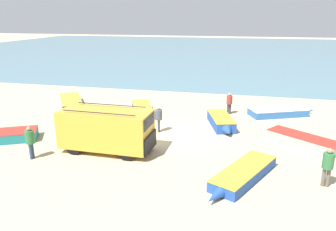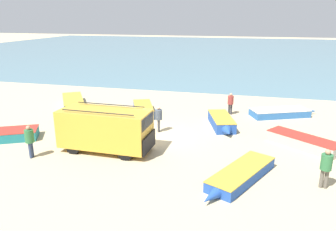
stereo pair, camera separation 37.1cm
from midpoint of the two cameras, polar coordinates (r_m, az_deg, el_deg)
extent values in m
plane|color=tan|center=(19.58, -2.38, -3.73)|extent=(200.00, 200.00, 0.00)
cube|color=slate|center=(70.14, 9.38, 11.14)|extent=(120.00, 80.00, 0.01)
cube|color=gold|center=(17.52, -11.32, -2.26)|extent=(4.79, 2.09, 1.94)
cube|color=black|center=(16.83, -3.72, -4.70)|extent=(0.14, 1.84, 0.87)
cube|color=#1E232D|center=(16.48, -4.06, -1.07)|extent=(0.10, 1.75, 0.62)
cylinder|color=black|center=(18.01, -5.73, -4.35)|extent=(0.80, 0.24, 0.80)
cylinder|color=black|center=(16.52, -7.80, -6.46)|extent=(0.80, 0.24, 0.80)
cylinder|color=black|center=(19.18, -14.04, -3.44)|extent=(0.80, 0.24, 0.80)
cylinder|color=black|center=(17.79, -16.66, -5.30)|extent=(0.80, 0.24, 0.80)
cylinder|color=black|center=(17.87, -10.45, 1.84)|extent=(3.89, 0.13, 0.05)
cylinder|color=black|center=(16.53, -12.69, 0.46)|extent=(3.89, 0.13, 0.05)
cube|color=#234CA3|center=(15.06, 12.40, -9.84)|extent=(2.93, 4.27, 0.47)
cone|color=#234CA3|center=(13.11, 7.24, -13.89)|extent=(0.79, 1.01, 0.44)
cube|color=gold|center=(14.98, 12.44, -9.27)|extent=(1.14, 0.69, 0.05)
cube|color=gold|center=(14.94, 12.46, -8.97)|extent=(2.96, 4.31, 0.04)
cube|color=#234CA3|center=(21.62, 8.70, -1.00)|extent=(2.13, 3.47, 0.64)
cone|color=#234CA3|center=(19.79, 9.90, -2.77)|extent=(0.79, 0.86, 0.60)
cube|color=gold|center=(21.55, 8.73, -0.36)|extent=(1.13, 0.52, 0.05)
cube|color=gold|center=(21.52, 8.74, -0.14)|extent=(2.15, 3.51, 0.04)
cube|color=#2D66AD|center=(27.16, -16.89, 2.14)|extent=(3.61, 4.46, 0.61)
cone|color=#2D66AD|center=(24.59, -16.52, 0.66)|extent=(1.01, 1.12, 0.58)
cube|color=gold|center=(27.10, -16.93, 2.63)|extent=(1.25, 0.91, 0.05)
cube|color=gold|center=(27.08, -16.95, 2.80)|extent=(3.65, 4.51, 0.04)
cube|color=navy|center=(24.13, -4.96, 1.02)|extent=(2.51, 3.66, 0.62)
cone|color=navy|center=(26.14, -5.35, 2.27)|extent=(0.84, 0.92, 0.59)
cube|color=gold|center=(24.06, -4.98, 1.58)|extent=(1.16, 0.64, 0.05)
cube|color=gold|center=(24.04, -4.98, 1.77)|extent=(2.54, 3.70, 0.04)
cube|color=#ADA89E|center=(19.55, 21.90, -4.17)|extent=(3.81, 3.22, 0.57)
cube|color=#B22D23|center=(19.47, 21.97, -3.57)|extent=(0.82, 1.03, 0.05)
cube|color=#B22D23|center=(19.44, 22.00, -3.33)|extent=(3.85, 3.26, 0.04)
cube|color=#1E757F|center=(21.19, -26.88, -3.25)|extent=(3.70, 2.91, 0.53)
cube|color=#B22D23|center=(21.12, -26.95, -2.74)|extent=(0.82, 1.33, 0.05)
cube|color=#B22D23|center=(21.10, -26.98, -2.52)|extent=(3.74, 2.94, 0.04)
cube|color=#2D66AD|center=(24.86, 18.19, 0.53)|extent=(4.32, 3.08, 0.48)
cone|color=#2D66AD|center=(26.13, 22.93, 0.80)|extent=(1.00, 0.78, 0.46)
cube|color=silver|center=(24.81, 18.22, 0.92)|extent=(0.77, 1.38, 0.05)
cube|color=silver|center=(24.79, 18.24, 1.11)|extent=(4.36, 3.11, 0.04)
cylinder|color=#38383D|center=(24.35, 10.33, 1.14)|extent=(0.15, 0.15, 0.77)
cylinder|color=#38383D|center=(24.32, 9.95, 1.14)|extent=(0.15, 0.15, 0.77)
cylinder|color=#993833|center=(24.16, 10.23, 2.72)|extent=(0.42, 0.42, 0.61)
sphere|color=tan|center=(24.06, 10.28, 3.67)|extent=(0.21, 0.21, 0.21)
cylinder|color=navy|center=(18.07, -23.10, -5.57)|extent=(0.16, 0.16, 0.83)
cylinder|color=navy|center=(17.93, -23.33, -5.77)|extent=(0.16, 0.16, 0.83)
cylinder|color=#2D6B3D|center=(17.75, -23.49, -3.45)|extent=(0.45, 0.45, 0.66)
sphere|color=tan|center=(17.61, -23.66, -2.10)|extent=(0.23, 0.23, 0.23)
cylinder|color=#38383D|center=(20.23, -2.14, -1.84)|extent=(0.15, 0.15, 0.80)
cylinder|color=#38383D|center=(20.39, -2.14, -1.69)|extent=(0.15, 0.15, 0.80)
cylinder|color=#424C5B|center=(20.09, -2.16, 0.16)|extent=(0.43, 0.43, 0.63)
sphere|color=tan|center=(19.97, -2.17, 1.32)|extent=(0.22, 0.22, 0.22)
cylinder|color=#5B564C|center=(15.42, 24.83, -9.67)|extent=(0.16, 0.16, 0.84)
cylinder|color=#5B564C|center=(15.44, 25.49, -9.72)|extent=(0.16, 0.16, 0.84)
cylinder|color=#2D6B3D|center=(15.13, 25.52, -7.13)|extent=(0.46, 0.46, 0.67)
sphere|color=tan|center=(14.96, 25.73, -5.56)|extent=(0.23, 0.23, 0.23)
camera|label=1|loc=(0.19, -90.52, -0.16)|focal=35.00mm
camera|label=2|loc=(0.19, 89.48, 0.16)|focal=35.00mm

